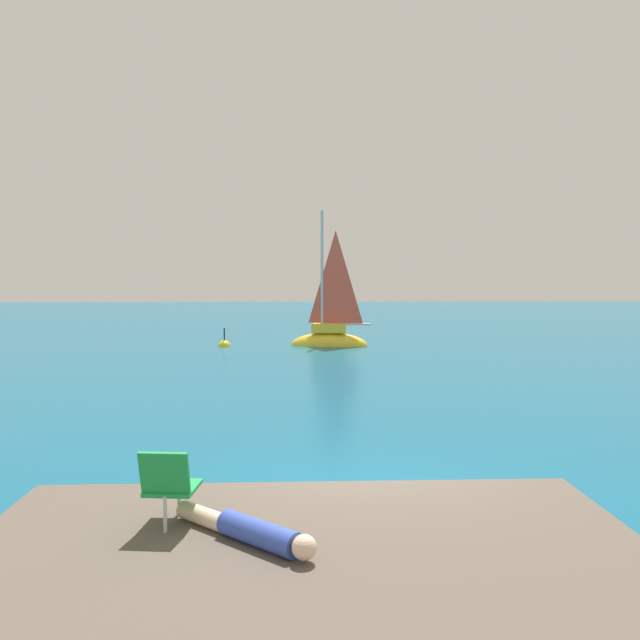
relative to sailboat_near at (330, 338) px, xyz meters
The scene contains 8 objects.
ground_plane 21.26m from the sailboat_near, 91.84° to the right, with size 160.00×160.00×0.00m, color #0F5675.
shore_ledge 24.44m from the sailboat_near, 93.64° to the right, with size 6.33×4.13×0.66m, color brown.
boulder_seaward 22.30m from the sailboat_near, 86.98° to the right, with size 0.72×0.58×0.40m, color brown.
boulder_inland 22.54m from the sailboat_near, 87.07° to the right, with size 0.90×0.72×0.50m, color brown.
sailboat_near is the anchor object (origin of this frame).
person_sunbather 24.21m from the sailboat_near, 94.96° to the right, with size 1.39×1.29×0.25m.
beach_chair 23.88m from the sailboat_near, 96.99° to the right, with size 0.54×0.64×0.80m.
marker_buoy 4.89m from the sailboat_near, behind, with size 0.56×0.56×1.13m.
Camera 1 is at (-0.99, -8.75, 3.09)m, focal length 36.40 mm.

